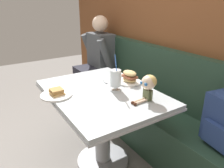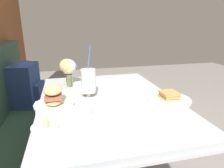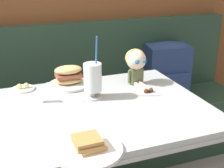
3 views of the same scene
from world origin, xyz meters
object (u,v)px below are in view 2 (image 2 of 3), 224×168
toast_plate (169,98)px  backpack (25,83)px  butter_saucer (45,126)px  sandwich_plate (54,98)px  butter_knife (91,108)px  milkshake_glass (88,82)px  seated_doll (69,68)px

toast_plate → backpack: backpack is taller
toast_plate → butter_saucer: bearing=102.9°
sandwich_plate → butter_saucer: bearing=173.0°
butter_knife → backpack: backpack is taller
sandwich_plate → butter_knife: (-0.09, -0.19, -0.04)m
milkshake_glass → backpack: size_ratio=0.78×
sandwich_plate → seated_doll: bearing=-15.2°
milkshake_glass → seated_doll: 0.30m
butter_saucer → sandwich_plate: bearing=-7.0°
butter_saucer → backpack: size_ratio=0.30×
butter_saucer → backpack: bearing=14.1°
sandwich_plate → butter_saucer: 0.25m
butter_saucer → butter_knife: (0.15, -0.22, -0.00)m
milkshake_glass → backpack: milkshake_glass is taller
milkshake_glass → seated_doll: bearing=20.5°
milkshake_glass → backpack: 0.89m
butter_knife → seated_doll: seated_doll is taller
seated_doll → backpack: size_ratio=0.55×
seated_doll → backpack: 0.62m
toast_plate → butter_knife: 0.47m
seated_doll → butter_knife: bearing=-168.2°
toast_plate → seated_doll: seated_doll is taller
butter_knife → backpack: bearing=28.6°
butter_saucer → butter_knife: butter_saucer is taller
sandwich_plate → butter_knife: size_ratio=0.98×
milkshake_glass → butter_knife: bearing=176.3°
sandwich_plate → backpack: sandwich_plate is taller
butter_saucer → butter_knife: 0.27m
butter_knife → seated_doll: (0.45, 0.10, 0.12)m
toast_plate → milkshake_glass: 0.49m
toast_plate → milkshake_glass: size_ratio=0.79×
milkshake_glass → toast_plate: bearing=-109.4°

